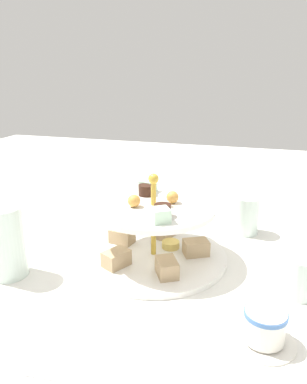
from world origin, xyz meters
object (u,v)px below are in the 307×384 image
Objects in this scene: water_glass_tall_right at (6,242)px; butter_knife_right at (90,382)px; tiered_serving_stand at (154,236)px; water_glass_short_left at (299,275)px; teacup_with_saucer at (264,328)px; butter_knife_left at (108,206)px; water_glass_mid_back at (246,215)px.

water_glass_tall_right is 0.32m from butter_knife_right.
water_glass_short_left is at bearing -100.29° from tiered_serving_stand.
butter_knife_right is at bearing -177.12° from tiered_serving_stand.
butter_knife_left is (0.44, 0.42, -0.02)m from teacup_with_saucer.
water_glass_mid_back reaches higher than teacup_with_saucer.
butter_knife_left and butter_knife_right have the same top height.
water_glass_short_left is at bearing -20.70° from teacup_with_saucer.
teacup_with_saucer is at bearing -96.67° from water_glass_tall_right.
tiered_serving_stand reaches higher than water_glass_mid_back.
teacup_with_saucer is 0.53× the size of butter_knife_right.
tiered_serving_stand is 4.17× the size of water_glass_short_left.
butter_knife_right is (-0.32, -0.02, -0.05)m from tiered_serving_stand.
water_glass_short_left reaches higher than butter_knife_left.
butter_knife_right is at bearing 123.90° from teacup_with_saucer.
tiered_serving_stand is 1.71× the size of butter_knife_right.
butter_knife_right is (-0.13, 0.20, -0.02)m from teacup_with_saucer.
water_glass_tall_right is 0.51m from water_glass_short_left.
tiered_serving_stand reaches higher than butter_knife_left.
water_glass_mid_back is at bearing -51.96° from water_glass_tall_right.
butter_knife_left is 0.38m from water_glass_mid_back.
tiered_serving_stand is at bearing 79.71° from water_glass_short_left.
water_glass_short_left is 0.80× the size of water_glass_mid_back.
water_glass_tall_right is 0.46m from teacup_with_saucer.
tiered_serving_stand is 0.29m from teacup_with_saucer.
water_glass_tall_right reaches higher than butter_knife_right.
butter_knife_right is (-0.19, -0.25, -0.06)m from water_glass_tall_right.
water_glass_short_left is 0.41× the size of butter_knife_right.
butter_knife_left is (0.30, 0.47, -0.03)m from water_glass_short_left.
water_glass_tall_right is (-0.14, 0.24, 0.02)m from tiered_serving_stand.
butter_knife_right is at bearing 71.48° from butter_knife_left.
water_glass_mid_back is (0.18, -0.17, -0.01)m from tiered_serving_stand.
water_glass_mid_back is (0.50, -0.15, 0.04)m from butter_knife_right.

